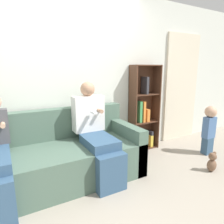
{
  "coord_description": "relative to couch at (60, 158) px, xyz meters",
  "views": [
    {
      "loc": [
        -0.78,
        -1.83,
        1.41
      ],
      "look_at": [
        0.56,
        0.59,
        0.8
      ],
      "focal_mm": 32.0,
      "sensor_mm": 36.0,
      "label": 1
    }
  ],
  "objects": [
    {
      "name": "curtain_panel",
      "position": [
        2.56,
        0.43,
        0.73
      ],
      "size": [
        0.82,
        0.04,
        2.05
      ],
      "color": "beige",
      "rests_on": "ground_plane"
    },
    {
      "name": "back_wall",
      "position": [
        0.23,
        0.48,
        0.98
      ],
      "size": [
        10.0,
        0.06,
        2.55
      ],
      "color": "silver",
      "rests_on": "ground_plane"
    },
    {
      "name": "bookshelf",
      "position": [
        1.58,
        0.35,
        0.38
      ],
      "size": [
        0.52,
        0.24,
        1.47
      ],
      "color": "#4C2D1E",
      "rests_on": "ground_plane"
    },
    {
      "name": "adult_seated",
      "position": [
        0.46,
        -0.11,
        0.34
      ],
      "size": [
        0.42,
        0.82,
        1.24
      ],
      "color": "#335170",
      "rests_on": "ground_plane"
    },
    {
      "name": "ground_plane",
      "position": [
        0.23,
        -0.54,
        -0.29
      ],
      "size": [
        14.0,
        14.0,
        0.0
      ],
      "primitive_type": "plane",
      "color": "#9E9384"
    },
    {
      "name": "teddy_bear",
      "position": [
        1.9,
        -0.81,
        -0.16
      ],
      "size": [
        0.14,
        0.12,
        0.28
      ],
      "color": "brown",
      "rests_on": "ground_plane"
    },
    {
      "name": "toddler_standing",
      "position": [
        2.37,
        -0.39,
        0.17
      ],
      "size": [
        0.2,
        0.19,
        0.82
      ],
      "color": "#335170",
      "rests_on": "ground_plane"
    },
    {
      "name": "couch",
      "position": [
        0.0,
        0.0,
        0.0
      ],
      "size": [
        2.06,
        0.88,
        0.87
      ],
      "color": "#4C6656",
      "rests_on": "ground_plane"
    }
  ]
}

